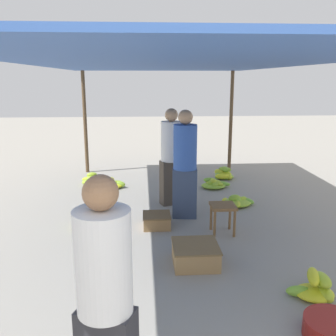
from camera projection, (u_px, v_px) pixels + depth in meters
canopy_post_back_left at (85, 123)px, 8.40m from camera, size 0.08×0.08×2.28m
canopy_post_back_right at (231, 122)px, 8.62m from camera, size 0.08×0.08×2.28m
canopy_tarp at (170, 64)px, 4.97m from camera, size 3.72×7.15×0.04m
vendor_foreground at (105, 298)px, 2.25m from camera, size 0.44×0.44×1.59m
stool at (223, 210)px, 5.16m from camera, size 0.34×0.34×0.42m
basin_black at (333, 329)px, 3.10m from camera, size 0.49×0.49×0.16m
banana_pile_left_0 at (88, 219)px, 5.49m from camera, size 0.45×0.53×0.23m
banana_pile_left_1 at (91, 180)px, 7.63m from camera, size 0.44×0.45×0.24m
banana_pile_left_2 at (113, 184)px, 7.39m from camera, size 0.48×0.50×0.19m
banana_pile_right_0 at (224, 175)px, 8.06m from camera, size 0.44×0.45×0.27m
banana_pile_right_1 at (215, 184)px, 7.39m from camera, size 0.61×0.42×0.19m
banana_pile_right_2 at (237, 202)px, 6.39m from camera, size 0.62×0.56×0.18m
banana_pile_right_3 at (315, 288)px, 3.68m from camera, size 0.47×0.40×0.26m
crate_near at (195, 254)px, 4.34m from camera, size 0.53×0.53×0.24m
crate_mid at (157, 221)px, 5.44m from camera, size 0.40×0.40×0.19m
shopper_walking_mid at (185, 163)px, 5.65m from camera, size 0.39×0.39×1.67m
shopper_walking_far at (171, 156)px, 6.27m from camera, size 0.44×0.44×1.64m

